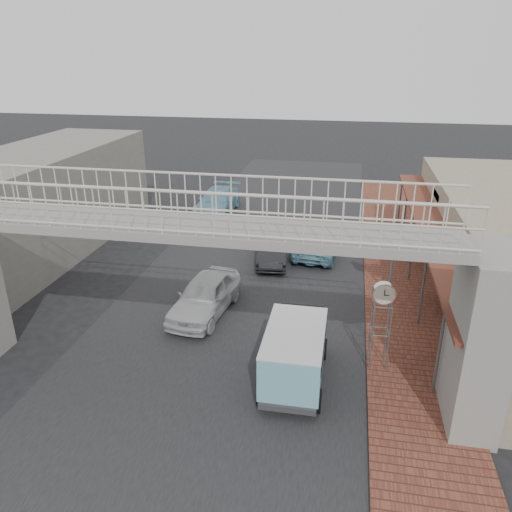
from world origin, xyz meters
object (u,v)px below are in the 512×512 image
at_px(motorcycle_near, 371,246).
at_px(street_clock, 383,297).
at_px(angkot_van, 295,348).
at_px(dark_sedan, 273,249).
at_px(angkot_far, 217,201).
at_px(angkot_curb, 318,243).
at_px(white_hatchback, 205,296).
at_px(motorcycle_far, 382,233).
at_px(arrow_sign, 411,246).

xyz_separation_m(motorcycle_near, street_clock, (0.00, -9.61, 1.97)).
relative_size(angkot_van, street_clock, 1.35).
distance_m(dark_sedan, angkot_far, 8.47).
bearing_deg(motorcycle_near, angkot_van, 148.24).
xyz_separation_m(angkot_curb, motorcycle_near, (2.58, 0.28, -0.07)).
height_order(dark_sedan, street_clock, street_clock).
height_order(white_hatchback, motorcycle_far, white_hatchback).
bearing_deg(motorcycle_near, motorcycle_far, -38.00).
bearing_deg(angkot_curb, motorcycle_near, -168.13).
xyz_separation_m(angkot_far, arrow_sign, (10.57, -10.27, 1.67)).
distance_m(angkot_van, motorcycle_near, 11.19).
relative_size(white_hatchback, motorcycle_near, 2.65).
relative_size(angkot_curb, motorcycle_near, 2.65).
height_order(angkot_far, street_clock, street_clock).
relative_size(white_hatchback, arrow_sign, 1.52).
height_order(dark_sedan, angkot_far, angkot_far).
distance_m(angkot_far, street_clock, 17.82).
distance_m(dark_sedan, motorcycle_far, 6.22).
xyz_separation_m(motorcycle_near, motorcycle_far, (0.60, 1.71, 0.12)).
height_order(angkot_curb, motorcycle_far, angkot_curb).
xyz_separation_m(motorcycle_far, arrow_sign, (0.68, -6.50, 1.76)).
distance_m(angkot_far, angkot_van, 17.73).
xyz_separation_m(dark_sedan, angkot_curb, (2.09, 1.32, -0.04)).
distance_m(angkot_van, arrow_sign, 7.28).
bearing_deg(street_clock, angkot_curb, 101.15).
distance_m(street_clock, arrow_sign, 4.99).
bearing_deg(street_clock, dark_sedan, 115.93).
height_order(white_hatchback, angkot_far, angkot_far).
height_order(angkot_far, arrow_sign, arrow_sign).
relative_size(dark_sedan, street_clock, 1.35).
height_order(angkot_curb, arrow_sign, arrow_sign).
distance_m(angkot_far, arrow_sign, 14.84).
height_order(white_hatchback, angkot_van, angkot_van).
relative_size(angkot_far, arrow_sign, 1.79).
xyz_separation_m(motorcycle_far, street_clock, (-0.60, -11.32, 1.85)).
bearing_deg(dark_sedan, motorcycle_near, 12.28).
height_order(dark_sedan, arrow_sign, arrow_sign).
xyz_separation_m(white_hatchback, angkot_curb, (3.83, 6.92, -0.14)).
bearing_deg(motorcycle_far, motorcycle_near, 179.10).
bearing_deg(angkot_far, arrow_sign, -42.73).
distance_m(angkot_curb, arrow_sign, 6.19).
bearing_deg(arrow_sign, dark_sedan, 175.69).
bearing_deg(white_hatchback, angkot_van, -36.66).
height_order(angkot_van, street_clock, street_clock).
distance_m(angkot_van, street_clock, 3.10).
bearing_deg(arrow_sign, motorcycle_near, 128.77).
relative_size(angkot_van, motorcycle_far, 2.14).
height_order(motorcycle_near, street_clock, street_clock).
xyz_separation_m(motorcycle_near, arrow_sign, (1.27, -4.78, 1.88)).
height_order(white_hatchback, motorcycle_near, white_hatchback).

